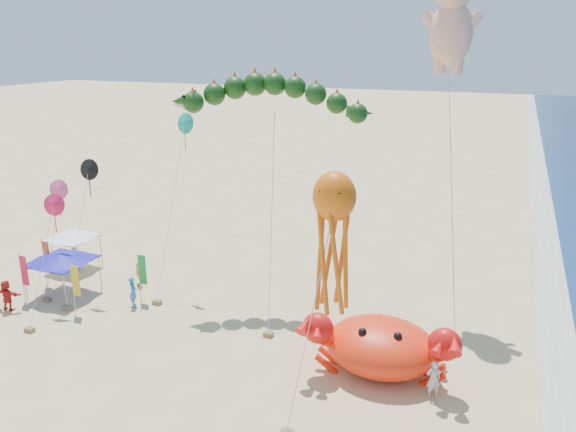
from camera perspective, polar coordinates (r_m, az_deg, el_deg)
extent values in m
plane|color=#D1B784|center=(30.01, 2.18, -13.45)|extent=(320.00, 320.00, 0.00)
plane|color=silver|center=(28.95, 26.19, -16.69)|extent=(320.00, 320.00, 0.00)
ellipsoid|color=#FF2B0D|center=(28.13, 9.41, -12.92)|extent=(5.91, 5.10, 2.58)
sphere|color=red|center=(27.31, 2.99, -10.92)|extent=(1.53, 1.53, 1.53)
sphere|color=black|center=(26.95, 7.37, -11.46)|extent=(0.40, 0.40, 0.40)
sphere|color=red|center=(26.28, 15.29, -12.80)|extent=(1.53, 1.53, 1.53)
sphere|color=black|center=(26.66, 10.82, -11.99)|extent=(0.40, 0.40, 0.40)
cone|color=#11360E|center=(35.25, -9.38, 11.80)|extent=(1.56, 1.15, 1.27)
cylinder|color=#B2B2B2|center=(31.44, -1.68, -0.35)|extent=(1.83, 5.28, 11.32)
cube|color=olive|center=(31.18, -2.01, -11.90)|extent=(0.50, 0.35, 0.25)
ellipsoid|color=#FBB399|center=(33.60, 16.21, 17.35)|extent=(2.36, 1.94, 3.47)
cylinder|color=#B2B2B2|center=(31.71, 16.30, 1.82)|extent=(2.22, 5.77, 14.21)
cube|color=olive|center=(31.64, 16.60, -12.23)|extent=(0.50, 0.35, 0.25)
ellipsoid|color=orange|center=(20.90, 4.72, 2.00)|extent=(1.66, 1.49, 1.91)
cylinder|color=#B2B2B2|center=(22.34, 2.17, -11.11)|extent=(1.35, 1.60, 9.16)
cylinder|color=gray|center=(38.33, -25.13, -6.22)|extent=(0.06, 0.06, 2.20)
cylinder|color=gray|center=(36.21, -21.70, -7.15)|extent=(0.06, 0.06, 2.20)
cylinder|color=gray|center=(40.30, -21.95, -4.68)|extent=(0.06, 0.06, 2.20)
cylinder|color=gray|center=(38.29, -18.53, -5.45)|extent=(0.06, 0.06, 2.20)
cube|color=#1A13AA|center=(37.84, -22.02, -4.26)|extent=(3.36, 3.36, 0.08)
cone|color=#1A13AA|center=(37.75, -22.06, -3.92)|extent=(3.70, 3.70, 0.45)
cylinder|color=gray|center=(42.31, -23.46, -3.83)|extent=(0.06, 0.06, 2.20)
cylinder|color=gray|center=(40.55, -20.82, -4.41)|extent=(0.06, 0.06, 2.20)
cylinder|color=gray|center=(44.05, -21.08, -2.73)|extent=(0.06, 0.06, 2.20)
cylinder|color=gray|center=(42.36, -18.46, -3.23)|extent=(0.06, 0.06, 2.20)
cube|color=white|center=(41.92, -21.12, -2.08)|extent=(2.87, 2.87, 0.08)
cone|color=white|center=(41.85, -21.16, -1.77)|extent=(3.15, 3.15, 0.45)
cylinder|color=gray|center=(35.23, -21.01, -6.86)|extent=(0.05, 0.05, 3.20)
cube|color=gold|center=(34.85, -20.76, -6.20)|extent=(0.50, 0.04, 1.90)
cylinder|color=gray|center=(37.94, -25.41, -5.68)|extent=(0.05, 0.05, 3.20)
cube|color=red|center=(37.56, -25.22, -5.05)|extent=(0.50, 0.04, 1.90)
cylinder|color=gray|center=(39.96, -23.52, -4.29)|extent=(0.05, 0.05, 3.20)
cube|color=#D64217|center=(39.60, -23.32, -3.68)|extent=(0.50, 0.04, 1.90)
cylinder|color=gray|center=(35.63, -14.87, -5.97)|extent=(0.05, 0.05, 3.20)
cube|color=#178B34|center=(35.28, -14.56, -5.30)|extent=(0.50, 0.04, 1.90)
imported|color=blue|center=(35.30, -15.46, -7.43)|extent=(0.78, 0.81, 1.87)
imported|color=beige|center=(26.92, 14.55, -15.74)|extent=(0.80, 0.71, 1.83)
imported|color=yellow|center=(38.14, -14.91, -5.68)|extent=(0.92, 0.98, 1.62)
imported|color=white|center=(41.75, -20.85, -4.07)|extent=(0.97, 1.08, 1.83)
imported|color=red|center=(37.49, -26.65, -7.21)|extent=(1.78, 0.65, 1.89)
cone|color=#0D9987|center=(35.47, -10.50, 9.27)|extent=(1.30, 0.51, 1.32)
cylinder|color=#B2B2B2|center=(35.22, -10.98, 0.43)|extent=(0.55, 3.04, 10.30)
cube|color=olive|center=(35.78, -11.46, -8.21)|extent=(0.50, 0.35, 0.25)
cone|color=#E84D93|center=(38.04, -22.36, 2.48)|extent=(1.30, 0.51, 1.32)
cylinder|color=#B2B2B2|center=(37.75, -23.08, -2.80)|extent=(0.55, 3.04, 6.20)
cube|color=olive|center=(37.76, -23.84, -8.02)|extent=(0.50, 0.35, 0.25)
cone|color=#D8184E|center=(35.32, -22.75, 1.04)|extent=(1.30, 0.51, 1.32)
cylinder|color=#B2B2B2|center=(35.10, -23.55, -4.52)|extent=(0.55, 3.04, 6.02)
cube|color=olive|center=(35.19, -24.39, -9.97)|extent=(0.50, 0.35, 0.25)
cone|color=black|center=(36.08, -19.65, 4.47)|extent=(1.30, 0.51, 1.32)
cylinder|color=#B2B2B2|center=(35.88, -20.27, -2.23)|extent=(0.55, 3.04, 7.70)
cube|color=olive|center=(36.16, -20.91, -8.79)|extent=(0.50, 0.35, 0.25)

